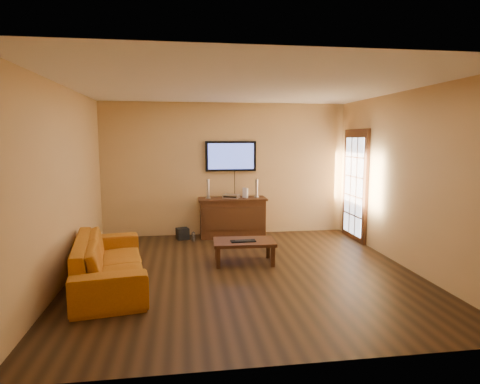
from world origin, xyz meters
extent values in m
plane|color=black|center=(0.00, 0.00, 0.00)|extent=(5.00, 5.00, 0.00)
plane|color=tan|center=(0.00, 2.50, 1.35)|extent=(5.00, 0.00, 5.00)
plane|color=tan|center=(-2.50, 0.00, 1.35)|extent=(0.00, 5.00, 5.00)
plane|color=tan|center=(2.50, 0.00, 1.35)|extent=(0.00, 5.00, 5.00)
plane|color=white|center=(0.00, 0.00, 2.70)|extent=(5.00, 5.00, 0.00)
cube|color=#351A0C|center=(2.46, 1.70, 1.05)|extent=(0.06, 1.02, 2.22)
cube|color=white|center=(2.42, 1.70, 1.05)|extent=(0.01, 0.79, 1.89)
cube|color=#351A0C|center=(0.10, 2.24, 0.37)|extent=(1.29, 0.48, 0.75)
cube|color=black|center=(0.10, 1.99, 0.41)|extent=(1.19, 0.02, 0.45)
cube|color=#351A0C|center=(0.10, 2.24, 0.77)|extent=(1.37, 0.52, 0.04)
cube|color=black|center=(0.10, 2.46, 1.62)|extent=(1.04, 0.07, 0.61)
cube|color=#4759BA|center=(0.10, 2.42, 1.62)|extent=(0.93, 0.01, 0.52)
cube|color=#351A0C|center=(0.06, 0.45, 0.34)|extent=(0.99, 0.63, 0.05)
cube|color=#351A0C|center=(-0.37, 0.24, 0.16)|extent=(0.06, 0.06, 0.32)
cube|color=#351A0C|center=(0.48, 0.20, 0.16)|extent=(0.06, 0.06, 0.32)
cube|color=#351A0C|center=(-0.35, 0.70, 0.16)|extent=(0.06, 0.06, 0.32)
cube|color=#351A0C|center=(0.50, 0.65, 0.16)|extent=(0.06, 0.06, 0.32)
imported|color=#B06113|center=(-1.89, -0.21, 0.43)|extent=(0.99, 2.29, 0.87)
cylinder|color=silver|center=(-0.39, 2.25, 0.80)|extent=(0.11, 0.11, 0.02)
cylinder|color=silver|center=(-0.39, 2.25, 0.99)|extent=(0.06, 0.06, 0.37)
cylinder|color=silver|center=(0.61, 2.28, 0.80)|extent=(0.10, 0.10, 0.01)
cylinder|color=silver|center=(0.61, 2.28, 0.98)|extent=(0.06, 0.06, 0.35)
cube|color=silver|center=(0.08, 2.24, 0.83)|extent=(0.38, 0.33, 0.07)
cube|color=white|center=(0.36, 2.23, 0.89)|extent=(0.10, 0.15, 0.20)
cube|color=black|center=(-0.91, 2.14, 0.11)|extent=(0.28, 0.28, 0.22)
cylinder|color=white|center=(-0.70, 1.98, 0.08)|extent=(0.06, 0.06, 0.16)
sphere|color=white|center=(-0.70, 1.98, 0.17)|extent=(0.03, 0.03, 0.03)
cube|color=black|center=(0.04, 0.38, 0.38)|extent=(0.40, 0.16, 0.02)
cube|color=black|center=(0.04, 0.38, 0.39)|extent=(0.26, 0.11, 0.01)
camera|label=1|loc=(-0.89, -5.69, 1.97)|focal=30.00mm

